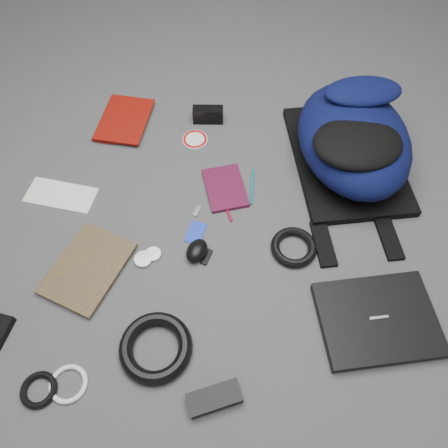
{
  "coord_description": "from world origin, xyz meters",
  "views": [
    {
      "loc": [
        0.03,
        -0.71,
        1.15
      ],
      "look_at": [
        0.0,
        0.0,
        0.02
      ],
      "focal_mm": 35.0,
      "sensor_mm": 36.0,
      "label": 1
    }
  ],
  "objects_px": {
    "backpack": "(353,139)",
    "laptop": "(377,319)",
    "comic_book": "(61,256)",
    "mouse": "(197,251)",
    "dvd_case": "(225,188)",
    "power_brick": "(214,398)",
    "textbook_red": "(102,117)",
    "compact_camera": "(208,115)"
  },
  "relations": [
    {
      "from": "backpack",
      "to": "laptop",
      "type": "height_order",
      "value": "backpack"
    },
    {
      "from": "backpack",
      "to": "comic_book",
      "type": "bearing_deg",
      "value": -163.83
    },
    {
      "from": "backpack",
      "to": "mouse",
      "type": "distance_m",
      "value": 0.62
    },
    {
      "from": "laptop",
      "to": "dvd_case",
      "type": "height_order",
      "value": "laptop"
    },
    {
      "from": "backpack",
      "to": "power_brick",
      "type": "xyz_separation_m",
      "value": [
        -0.4,
        -0.79,
        -0.1
      ]
    },
    {
      "from": "comic_book",
      "to": "dvd_case",
      "type": "distance_m",
      "value": 0.55
    },
    {
      "from": "textbook_red",
      "to": "compact_camera",
      "type": "relative_size",
      "value": 2.13
    },
    {
      "from": "textbook_red",
      "to": "power_brick",
      "type": "relative_size",
      "value": 1.73
    },
    {
      "from": "backpack",
      "to": "compact_camera",
      "type": "relative_size",
      "value": 4.99
    },
    {
      "from": "comic_book",
      "to": "compact_camera",
      "type": "bearing_deg",
      "value": 77.96
    },
    {
      "from": "textbook_red",
      "to": "mouse",
      "type": "relative_size",
      "value": 2.84
    },
    {
      "from": "compact_camera",
      "to": "power_brick",
      "type": "distance_m",
      "value": 0.96
    },
    {
      "from": "dvd_case",
      "to": "compact_camera",
      "type": "height_order",
      "value": "compact_camera"
    },
    {
      "from": "textbook_red",
      "to": "compact_camera",
      "type": "height_order",
      "value": "compact_camera"
    },
    {
      "from": "power_brick",
      "to": "textbook_red",
      "type": "bearing_deg",
      "value": 96.11
    },
    {
      "from": "backpack",
      "to": "mouse",
      "type": "bearing_deg",
      "value": -150.42
    },
    {
      "from": "power_brick",
      "to": "laptop",
      "type": "bearing_deg",
      "value": 7.24
    },
    {
      "from": "power_brick",
      "to": "dvd_case",
      "type": "bearing_deg",
      "value": 70.17
    },
    {
      "from": "laptop",
      "to": "power_brick",
      "type": "distance_m",
      "value": 0.48
    },
    {
      "from": "laptop",
      "to": "textbook_red",
      "type": "bearing_deg",
      "value": 131.08
    },
    {
      "from": "backpack",
      "to": "power_brick",
      "type": "relative_size",
      "value": 4.07
    },
    {
      "from": "backpack",
      "to": "laptop",
      "type": "xyz_separation_m",
      "value": [
        0.03,
        -0.57,
        -0.1
      ]
    },
    {
      "from": "backpack",
      "to": "mouse",
      "type": "xyz_separation_m",
      "value": [
        -0.48,
        -0.38,
        -0.09
      ]
    },
    {
      "from": "mouse",
      "to": "backpack",
      "type": "bearing_deg",
      "value": 61.63
    },
    {
      "from": "mouse",
      "to": "power_brick",
      "type": "bearing_deg",
      "value": -56.5
    },
    {
      "from": "compact_camera",
      "to": "power_brick",
      "type": "height_order",
      "value": "compact_camera"
    },
    {
      "from": "comic_book",
      "to": "textbook_red",
      "type": "bearing_deg",
      "value": 111.25
    },
    {
      "from": "textbook_red",
      "to": "comic_book",
      "type": "relative_size",
      "value": 0.9
    },
    {
      "from": "textbook_red",
      "to": "dvd_case",
      "type": "xyz_separation_m",
      "value": [
        0.46,
        -0.29,
        -0.01
      ]
    },
    {
      "from": "comic_book",
      "to": "compact_camera",
      "type": "relative_size",
      "value": 2.37
    },
    {
      "from": "laptop",
      "to": "dvd_case",
      "type": "bearing_deg",
      "value": 125.2
    },
    {
      "from": "textbook_red",
      "to": "dvd_case",
      "type": "bearing_deg",
      "value": -25.36
    },
    {
      "from": "backpack",
      "to": "mouse",
      "type": "relative_size",
      "value": 6.67
    },
    {
      "from": "dvd_case",
      "to": "compact_camera",
      "type": "xyz_separation_m",
      "value": [
        -0.08,
        0.31,
        0.02
      ]
    },
    {
      "from": "backpack",
      "to": "comic_book",
      "type": "xyz_separation_m",
      "value": [
        -0.88,
        -0.42,
        -0.1
      ]
    },
    {
      "from": "backpack",
      "to": "textbook_red",
      "type": "distance_m",
      "value": 0.89
    },
    {
      "from": "dvd_case",
      "to": "power_brick",
      "type": "distance_m",
      "value": 0.65
    },
    {
      "from": "backpack",
      "to": "laptop",
      "type": "relative_size",
      "value": 1.74
    },
    {
      "from": "textbook_red",
      "to": "backpack",
      "type": "bearing_deg",
      "value": -3.17
    },
    {
      "from": "mouse",
      "to": "power_brick",
      "type": "distance_m",
      "value": 0.41
    },
    {
      "from": "backpack",
      "to": "comic_book",
      "type": "distance_m",
      "value": 0.97
    },
    {
      "from": "backpack",
      "to": "textbook_red",
      "type": "height_order",
      "value": "backpack"
    }
  ]
}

